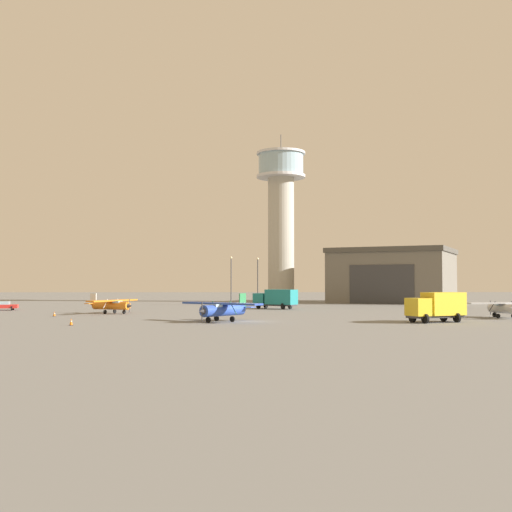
# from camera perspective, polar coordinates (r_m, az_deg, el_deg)

# --- Properties ---
(ground_plane) EXTENTS (400.00, 400.00, 0.00)m
(ground_plane) POSITION_cam_1_polar(r_m,az_deg,el_deg) (68.25, -0.77, -5.98)
(ground_plane) COLOR slate
(control_tower) EXTENTS (10.73, 10.73, 36.97)m
(control_tower) POSITION_cam_1_polar(r_m,az_deg,el_deg) (138.10, 2.29, 4.17)
(control_tower) COLOR #B2AD9E
(control_tower) RESTS_ON ground_plane
(hangar) EXTENTS (30.83, 29.76, 11.27)m
(hangar) POSITION_cam_1_polar(r_m,az_deg,el_deg) (134.85, 12.39, -1.76)
(hangar) COLOR #6B665B
(hangar) RESTS_ON ground_plane
(airplane_silver) EXTENTS (9.23, 7.22, 2.71)m
(airplane_silver) POSITION_cam_1_polar(r_m,az_deg,el_deg) (80.22, 21.75, -4.37)
(airplane_silver) COLOR #B7BABF
(airplane_silver) RESTS_ON ground_plane
(airplane_blue) EXTENTS (8.89, 7.96, 3.01)m
(airplane_blue) POSITION_cam_1_polar(r_m,az_deg,el_deg) (67.98, -2.96, -4.81)
(airplane_blue) COLOR #2847A8
(airplane_blue) RESTS_ON ground_plane
(airplane_orange) EXTENTS (7.02, 8.77, 2.73)m
(airplane_orange) POSITION_cam_1_polar(r_m,az_deg,el_deg) (87.25, -13.11, -4.30)
(airplane_orange) COLOR orange
(airplane_orange) RESTS_ON ground_plane
(truck_box_teal) EXTENTS (7.19, 5.99, 3.10)m
(truck_box_teal) POSITION_cam_1_polar(r_m,az_deg,el_deg) (100.11, 1.87, -3.86)
(truck_box_teal) COLOR #38383D
(truck_box_teal) RESTS_ON ground_plane
(truck_box_yellow) EXTENTS (6.87, 4.67, 3.18)m
(truck_box_yellow) POSITION_cam_1_polar(r_m,az_deg,el_deg) (69.47, 16.18, -4.38)
(truck_box_yellow) COLOR #38383D
(truck_box_yellow) RESTS_ON ground_plane
(car_red) EXTENTS (4.74, 2.88, 1.37)m
(car_red) POSITION_cam_1_polar(r_m,az_deg,el_deg) (102.75, -22.15, -4.19)
(car_red) COLOR red
(car_red) RESTS_ON ground_plane
(light_post_west) EXTENTS (0.44, 0.44, 8.89)m
(light_post_west) POSITION_cam_1_polar(r_m,az_deg,el_deg) (117.17, 0.16, -1.91)
(light_post_west) COLOR #38383D
(light_post_west) RESTS_ON ground_plane
(light_post_east) EXTENTS (0.44, 0.44, 9.05)m
(light_post_east) POSITION_cam_1_polar(r_m,az_deg,el_deg) (116.55, -2.28, -1.86)
(light_post_east) COLOR #38383D
(light_post_east) RESTS_ON ground_plane
(traffic_cone_near_left) EXTENTS (0.36, 0.36, 0.72)m
(traffic_cone_near_left) POSITION_cam_1_polar(r_m,az_deg,el_deg) (64.71, -16.49, -5.76)
(traffic_cone_near_left) COLOR black
(traffic_cone_near_left) RESTS_ON ground_plane
(traffic_cone_near_right) EXTENTS (0.36, 0.36, 0.68)m
(traffic_cone_near_right) POSITION_cam_1_polar(r_m,az_deg,el_deg) (81.14, -2.19, -5.17)
(traffic_cone_near_right) COLOR black
(traffic_cone_near_right) RESTS_ON ground_plane
(traffic_cone_mid_apron) EXTENTS (0.36, 0.36, 0.60)m
(traffic_cone_mid_apron) POSITION_cam_1_polar(r_m,az_deg,el_deg) (82.51, -17.90, -5.04)
(traffic_cone_mid_apron) COLOR black
(traffic_cone_mid_apron) RESTS_ON ground_plane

